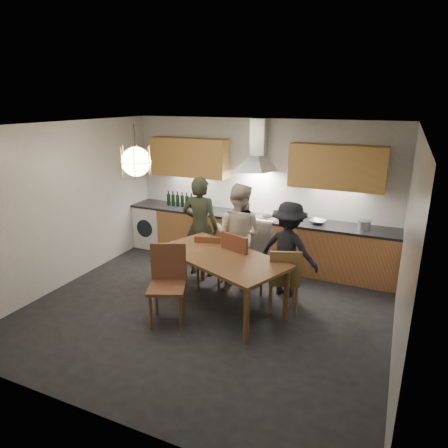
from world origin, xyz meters
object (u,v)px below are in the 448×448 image
at_px(person_mid, 238,234).
at_px(chair_back_left, 209,258).
at_px(mixing_bowl, 318,222).
at_px(stock_pot, 364,225).
at_px(person_right, 288,249).
at_px(dining_table, 221,261).
at_px(person_left, 200,227).
at_px(chair_front, 168,278).
at_px(wine_bottles, 180,199).

bearing_deg(person_mid, chair_back_left, 53.50).
relative_size(mixing_bowl, stock_pot, 1.38).
bearing_deg(chair_back_left, person_right, 179.61).
xyz_separation_m(dining_table, person_left, (-0.80, 0.92, 0.14)).
distance_m(dining_table, mixing_bowl, 2.04).
bearing_deg(stock_pot, dining_table, -134.48).
relative_size(chair_back_left, stock_pot, 4.62).
bearing_deg(mixing_bowl, chair_front, -122.67).
distance_m(stock_pot, wine_bottles, 3.45).
xyz_separation_m(person_left, mixing_bowl, (1.79, 0.86, 0.07)).
distance_m(chair_front, person_mid, 1.55).
xyz_separation_m(person_left, stock_pot, (2.54, 0.85, 0.11)).
relative_size(chair_front, person_mid, 0.64).
height_order(chair_back_left, mixing_bowl, mixing_bowl).
bearing_deg(person_left, mixing_bowl, -162.04).
bearing_deg(wine_bottles, person_right, -22.33).
bearing_deg(person_left, person_mid, 169.99).
xyz_separation_m(chair_front, person_left, (-0.28, 1.51, 0.25)).
xyz_separation_m(dining_table, wine_bottles, (-1.71, 1.81, 0.33)).
distance_m(dining_table, person_right, 1.10).
relative_size(person_left, mixing_bowl, 6.33).
height_order(dining_table, chair_back_left, chair_back_left).
xyz_separation_m(chair_back_left, stock_pot, (2.17, 1.29, 0.45)).
height_order(person_mid, mixing_bowl, person_mid).
bearing_deg(chair_back_left, mixing_bowl, -152.74).
height_order(person_left, person_mid, person_left).
bearing_deg(person_left, chair_back_left, 122.80).
distance_m(chair_back_left, mixing_bowl, 1.97).
bearing_deg(dining_table, person_mid, 118.62).
height_order(dining_table, person_right, person_right).
height_order(person_right, mixing_bowl, person_right).
bearing_deg(chair_back_left, person_left, -64.65).
distance_m(person_left, stock_pot, 2.68).
distance_m(person_left, person_mid, 0.71).
distance_m(mixing_bowl, wine_bottles, 2.70).
height_order(dining_table, stock_pot, stock_pot).
height_order(chair_front, person_mid, person_mid).
bearing_deg(mixing_bowl, person_right, -103.18).
bearing_deg(person_mid, person_right, 176.52).
height_order(chair_back_left, person_right, person_right).
distance_m(person_right, stock_pot, 1.40).
bearing_deg(chair_front, mixing_bowl, 34.70).
bearing_deg(person_mid, chair_front, 76.65).
xyz_separation_m(person_right, mixing_bowl, (0.23, 0.98, 0.19)).
bearing_deg(person_right, stock_pot, -123.86).
bearing_deg(person_right, mixing_bowl, -92.05).
bearing_deg(mixing_bowl, person_mid, -140.79).
bearing_deg(wine_bottles, person_left, -44.48).
relative_size(chair_front, stock_pot, 5.44).
bearing_deg(mixing_bowl, person_left, -154.42).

